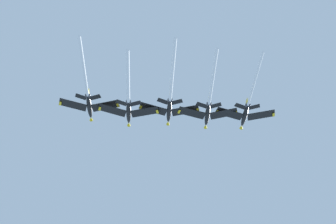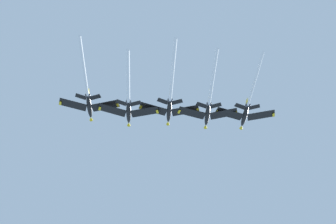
{
  "view_description": "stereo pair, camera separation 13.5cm",
  "coord_description": "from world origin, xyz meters",
  "px_view_note": "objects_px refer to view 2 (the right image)",
  "views": [
    {
      "loc": [
        -52.98,
        24.59,
        1.84
      ],
      "look_at": [
        7.76,
        -20.59,
        154.66
      ],
      "focal_mm": 55.42,
      "sensor_mm": 36.0,
      "label": 1
    },
    {
      "loc": [
        -52.9,
        24.7,
        1.84
      ],
      "look_at": [
        7.76,
        -20.59,
        154.66
      ],
      "focal_mm": 55.42,
      "sensor_mm": 36.0,
      "label": 2
    }
  ],
  "objects_px": {
    "jet_centre": "(170,96)",
    "jet_inner_right": "(209,103)",
    "jet_far_left": "(88,95)",
    "jet_far_right": "(247,108)",
    "jet_inner_left": "(128,100)"
  },
  "relations": [
    {
      "from": "jet_far_left",
      "to": "jet_far_right",
      "type": "relative_size",
      "value": 1.03
    },
    {
      "from": "jet_centre",
      "to": "jet_inner_right",
      "type": "distance_m",
      "value": 12.68
    },
    {
      "from": "jet_far_left",
      "to": "jet_inner_right",
      "type": "distance_m",
      "value": 38.95
    },
    {
      "from": "jet_inner_right",
      "to": "jet_far_right",
      "type": "xyz_separation_m",
      "value": [
        -5.7,
        -11.3,
        1.12
      ]
    },
    {
      "from": "jet_far_right",
      "to": "jet_inner_left",
      "type": "bearing_deg",
      "value": 58.99
    },
    {
      "from": "jet_far_left",
      "to": "jet_centre",
      "type": "bearing_deg",
      "value": -126.72
    },
    {
      "from": "jet_centre",
      "to": "jet_far_left",
      "type": "bearing_deg",
      "value": 53.28
    },
    {
      "from": "jet_inner_right",
      "to": "jet_far_right",
      "type": "height_order",
      "value": "jet_far_right"
    },
    {
      "from": "jet_far_left",
      "to": "jet_inner_left",
      "type": "xyz_separation_m",
      "value": [
        -7.15,
        -11.02,
        -1.8
      ]
    },
    {
      "from": "jet_far_left",
      "to": "jet_far_right",
      "type": "xyz_separation_m",
      "value": [
        -26.93,
        -43.94,
        0.39
      ]
    },
    {
      "from": "jet_centre",
      "to": "jet_inner_right",
      "type": "bearing_deg",
      "value": -115.34
    },
    {
      "from": "jet_inner_left",
      "to": "jet_far_right",
      "type": "distance_m",
      "value": 38.47
    },
    {
      "from": "jet_centre",
      "to": "jet_inner_left",
      "type": "bearing_deg",
      "value": 49.58
    },
    {
      "from": "jet_inner_right",
      "to": "jet_far_left",
      "type": "bearing_deg",
      "value": 56.96
    },
    {
      "from": "jet_centre",
      "to": "jet_far_right",
      "type": "height_order",
      "value": "jet_far_right"
    }
  ]
}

